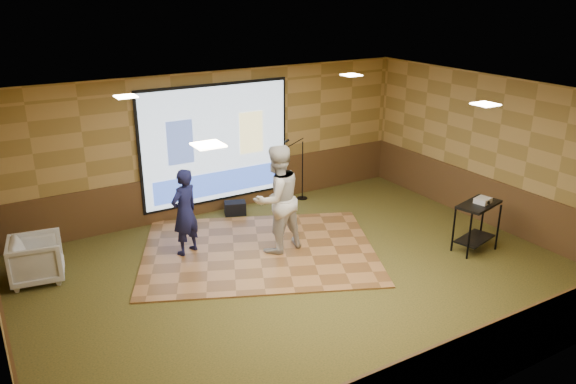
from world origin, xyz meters
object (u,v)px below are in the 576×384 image
player_left (185,212)px  duffel_bag (235,208)px  av_table (477,218)px  banquet_chair (37,259)px  dance_floor (259,251)px  player_right (277,199)px  projector (483,200)px  mic_stand (300,179)px  projector_screen (217,145)px

player_left → duffel_bag: player_left is taller
av_table → banquet_chair: size_ratio=1.13×
dance_floor → av_table: bearing=-29.8°
player_right → projector: (3.21, -1.85, -0.04)m
dance_floor → mic_stand: size_ratio=2.87×
player_right → projector: 3.70m
mic_stand → duffel_bag: size_ratio=3.27×
mic_stand → duffel_bag: bearing=158.4°
projector → dance_floor: bearing=136.8°
projector → banquet_chair: 7.76m
projector_screen → dance_floor: projector_screen is taller
projector_screen → mic_stand: 2.14m
mic_stand → player_left: bearing=178.4°
player_right → projector_screen: bearing=-94.7°
dance_floor → av_table: (3.45, -1.97, 0.63)m
player_left → dance_floor: bearing=130.2°
dance_floor → player_right: bearing=-25.8°
av_table → mic_stand: (-1.38, 3.89, -0.16)m
projector_screen → projector: bearing=-51.6°
dance_floor → player_left: (-1.18, 0.58, 0.81)m
player_left → banquet_chair: size_ratio=1.92×
player_left → banquet_chair: 2.54m
projector_screen → duffel_bag: projector_screen is taller
player_right → duffel_bag: size_ratio=4.45×
av_table → mic_stand: 4.13m
av_table → projector_screen: bearing=127.9°
mic_stand → banquet_chair: size_ratio=1.76×
dance_floor → av_table: av_table is taller
projector → mic_stand: (-1.44, 3.90, -0.49)m
projector_screen → projector: (3.33, -4.20, -0.49)m
mic_stand → duffel_bag: 1.72m
dance_floor → av_table: size_ratio=4.50×
player_right → banquet_chair: size_ratio=2.40×
player_left → duffel_bag: size_ratio=3.57×
projector_screen → banquet_chair: 4.19m
projector_screen → player_left: bearing=-130.0°
dance_floor → duffel_bag: duffel_bag is taller
duffel_bag → projector: bearing=-50.8°
projector_screen → duffel_bag: (0.21, -0.36, -1.34)m
projector_screen → av_table: bearing=-52.1°
player_right → mic_stand: size_ratio=1.36×
projector_screen → player_right: size_ratio=1.67×
duffel_bag → mic_stand: bearing=2.4°
duffel_bag → dance_floor: bearing=-102.1°
av_table → mic_stand: bearing=109.5°
player_right → duffel_bag: bearing=-100.1°
av_table → duffel_bag: bearing=128.7°
projector_screen → mic_stand: projector_screen is taller
mic_stand → player_right: bearing=-154.6°
dance_floor → mic_stand: 2.86m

